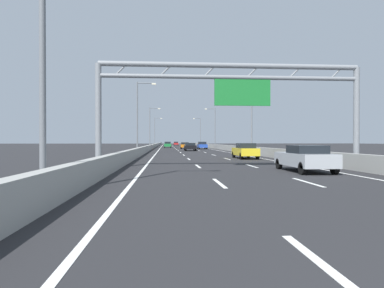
{
  "coord_description": "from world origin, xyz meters",
  "views": [
    {
      "loc": [
        -3.9,
        -0.79,
        1.67
      ],
      "look_at": [
        0.34,
        54.46,
        1.19
      ],
      "focal_mm": 31.74,
      "sensor_mm": 36.0,
      "label": 1
    }
  ],
  "objects": [
    {
      "name": "lane_dash_right_10",
      "position": [
        1.8,
        93.5,
        0.01
      ],
      "size": [
        0.16,
        3.0,
        0.01
      ],
      "primitive_type": "cube",
      "color": "white",
      "rests_on": "ground_plane"
    },
    {
      "name": "lane_dash_right_15",
      "position": [
        1.8,
        138.5,
        0.01
      ],
      "size": [
        0.16,
        3.0,
        0.01
      ],
      "primitive_type": "cube",
      "color": "white",
      "rests_on": "ground_plane"
    },
    {
      "name": "silver_car",
      "position": [
        3.67,
        17.21,
        0.75
      ],
      "size": [
        1.87,
        4.61,
        1.45
      ],
      "color": "#A8ADB2",
      "rests_on": "ground_plane"
    },
    {
      "name": "lane_dash_left_4",
      "position": [
        -1.8,
        39.5,
        0.01
      ],
      "size": [
        0.16,
        3.0,
        0.01
      ],
      "primitive_type": "cube",
      "color": "white",
      "rests_on": "ground_plane"
    },
    {
      "name": "green_car",
      "position": [
        -3.5,
        84.57,
        0.76
      ],
      "size": [
        1.72,
        4.47,
        1.51
      ],
      "color": "#1E7A38",
      "rests_on": "ground_plane"
    },
    {
      "name": "edge_line_left",
      "position": [
        -5.25,
        88.0,
        0.01
      ],
      "size": [
        0.16,
        176.0,
        0.01
      ],
      "primitive_type": "cube",
      "color": "white",
      "rests_on": "ground_plane"
    },
    {
      "name": "lane_dash_right_5",
      "position": [
        1.8,
        48.5,
        0.01
      ],
      "size": [
        0.16,
        3.0,
        0.01
      ],
      "primitive_type": "cube",
      "color": "white",
      "rests_on": "ground_plane"
    },
    {
      "name": "lane_dash_left_13",
      "position": [
        -1.8,
        120.5,
        0.01
      ],
      "size": [
        0.16,
        3.0,
        0.01
      ],
      "primitive_type": "cube",
      "color": "white",
      "rests_on": "ground_plane"
    },
    {
      "name": "lane_dash_left_8",
      "position": [
        -1.8,
        75.5,
        0.01
      ],
      "size": [
        0.16,
        3.0,
        0.01
      ],
      "primitive_type": "cube",
      "color": "white",
      "rests_on": "ground_plane"
    },
    {
      "name": "sign_gantry",
      "position": [
        0.09,
        19.32,
        4.83
      ],
      "size": [
        16.03,
        0.36,
        6.36
      ],
      "color": "gray",
      "rests_on": "ground_plane"
    },
    {
      "name": "lane_dash_right_7",
      "position": [
        1.8,
        66.5,
        0.01
      ],
      "size": [
        0.16,
        3.0,
        0.01
      ],
      "primitive_type": "cube",
      "color": "white",
      "rests_on": "ground_plane"
    },
    {
      "name": "streetlamp_left_far",
      "position": [
        -7.47,
        78.96,
        5.4
      ],
      "size": [
        2.58,
        0.28,
        9.5
      ],
      "color": "slate",
      "rests_on": "ground_plane"
    },
    {
      "name": "edge_line_right",
      "position": [
        5.25,
        88.0,
        0.01
      ],
      "size": [
        0.16,
        176.0,
        0.01
      ],
      "primitive_type": "cube",
      "color": "white",
      "rests_on": "ground_plane"
    },
    {
      "name": "lane_dash_right_4",
      "position": [
        1.8,
        39.5,
        0.01
      ],
      "size": [
        0.16,
        3.0,
        0.01
      ],
      "primitive_type": "cube",
      "color": "white",
      "rests_on": "ground_plane"
    },
    {
      "name": "streetlamp_left_mid",
      "position": [
        -7.47,
        44.48,
        5.4
      ],
      "size": [
        2.58,
        0.28,
        9.5
      ],
      "color": "slate",
      "rests_on": "ground_plane"
    },
    {
      "name": "lane_dash_right_13",
      "position": [
        1.8,
        120.5,
        0.01
      ],
      "size": [
        0.16,
        3.0,
        0.01
      ],
      "primitive_type": "cube",
      "color": "white",
      "rests_on": "ground_plane"
    },
    {
      "name": "lane_dash_left_16",
      "position": [
        -1.8,
        147.5,
        0.01
      ],
      "size": [
        0.16,
        3.0,
        0.01
      ],
      "primitive_type": "cube",
      "color": "white",
      "rests_on": "ground_plane"
    },
    {
      "name": "streetlamp_left_near",
      "position": [
        -7.47,
        9.99,
        5.4
      ],
      "size": [
        2.58,
        0.28,
        9.5
      ],
      "color": "slate",
      "rests_on": "ground_plane"
    },
    {
      "name": "lane_dash_right_1",
      "position": [
        1.8,
        12.5,
        0.01
      ],
      "size": [
        0.16,
        3.0,
        0.01
      ],
      "primitive_type": "cube",
      "color": "white",
      "rests_on": "ground_plane"
    },
    {
      "name": "streetlamp_left_distant",
      "position": [
        -7.47,
        113.45,
        5.4
      ],
      "size": [
        2.58,
        0.28,
        9.5
      ],
      "color": "slate",
      "rests_on": "ground_plane"
    },
    {
      "name": "blue_car",
      "position": [
        3.65,
        69.82,
        0.78
      ],
      "size": [
        1.78,
        4.55,
        1.53
      ],
      "color": "#2347AD",
      "rests_on": "ground_plane"
    },
    {
      "name": "lane_dash_right_12",
      "position": [
        1.8,
        111.5,
        0.01
      ],
      "size": [
        0.16,
        3.0,
        0.01
      ],
      "primitive_type": "cube",
      "color": "white",
      "rests_on": "ground_plane"
    },
    {
      "name": "lane_dash_right_9",
      "position": [
        1.8,
        84.5,
        0.01
      ],
      "size": [
        0.16,
        3.0,
        0.01
      ],
      "primitive_type": "cube",
      "color": "white",
      "rests_on": "ground_plane"
    },
    {
      "name": "red_car",
      "position": [
        -0.07,
        129.75,
        0.74
      ],
      "size": [
        1.75,
        4.54,
        1.43
      ],
      "color": "red",
      "rests_on": "ground_plane"
    },
    {
      "name": "lane_dash_left_1",
      "position": [
        -1.8,
        12.5,
        0.01
      ],
      "size": [
        0.16,
        3.0,
        0.01
      ],
      "primitive_type": "cube",
      "color": "white",
      "rests_on": "ground_plane"
    },
    {
      "name": "barrier_right",
      "position": [
        6.9,
        110.0,
        0.47
      ],
      "size": [
        0.45,
        220.0,
        0.95
      ],
      "color": "#9E9E99",
      "rests_on": "ground_plane"
    },
    {
      "name": "lane_dash_right_2",
      "position": [
        1.8,
        21.5,
        0.01
      ],
      "size": [
        0.16,
        3.0,
        0.01
      ],
      "primitive_type": "cube",
      "color": "white",
      "rests_on": "ground_plane"
    },
    {
      "name": "black_car",
      "position": [
        0.22,
        57.32,
        0.71
      ],
      "size": [
        1.89,
        4.6,
        1.36
      ],
      "color": "black",
      "rests_on": "ground_plane"
    },
    {
      "name": "lane_dash_right_6",
      "position": [
        1.8,
        57.5,
        0.01
      ],
      "size": [
        0.16,
        3.0,
        0.01
      ],
      "primitive_type": "cube",
      "color": "white",
      "rests_on": "ground_plane"
    },
    {
      "name": "lane_dash_left_9",
      "position": [
        -1.8,
        84.5,
        0.01
      ],
      "size": [
        0.16,
        3.0,
        0.01
      ],
      "primitive_type": "cube",
      "color": "white",
      "rests_on": "ground_plane"
    },
    {
      "name": "lane_dash_right_3",
      "position": [
        1.8,
        30.5,
        0.01
      ],
      "size": [
        0.16,
        3.0,
        0.01
      ],
      "primitive_type": "cube",
      "color": "white",
      "rests_on": "ground_plane"
    },
    {
      "name": "lane_dash_left_5",
      "position": [
        -1.8,
        48.5,
        0.01
      ],
      "size": [
        0.16,
        3.0,
        0.01
      ],
      "primitive_type": "cube",
      "color": "white",
      "rests_on": "ground_plane"
    },
    {
      "name": "barrier_left",
      "position": [
        -6.9,
        110.0,
        0.47
      ],
      "size": [
        0.45,
        220.0,
        0.95
      ],
      "color": "#9E9E99",
      "rests_on": "ground_plane"
    },
    {
      "name": "lane_dash_left_10",
      "position": [
        -1.8,
        93.5,
        0.01
      ],
      "size": [
        0.16,
        3.0,
        0.01
      ],
      "primitive_type": "cube",
      "color": "white",
      "rests_on": "ground_plane"
    },
    {
      "name": "streetlamp_right_far",
      "position": [
        7.47,
        78.96,
        5.4
      ],
      "size": [
        2.58,
        0.28,
        9.5
      ],
      "color": "slate",
      "rests_on": "ground_plane"
    },
    {
      "name": "orange_car",
      "position": [
        0.19,
        73.04,
        0.72
      ],
      "size": [
        1.84,
        4.22,
        1.4
      ],
      "color": "orange",
      "rests_on": "ground_plane"
    },
    {
      "name": "lane_dash_right_16",
      "position": [
        1.8,
        147.5,
        0.01
      ],
      "size": [
        0.16,
        3.0,
        0.01
      ],
      "primitive_type": "cube",
      "color": "white",
      "rests_on": "ground_plane"
    },
    {
      "name": "lane_dash_right_11",
      "position": [
        1.8,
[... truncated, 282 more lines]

